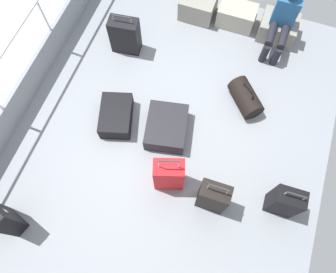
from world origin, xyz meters
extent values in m
cube|color=gray|center=(0.00, 0.00, -0.03)|extent=(4.40, 5.20, 0.06)
cube|color=gray|center=(-2.17, 0.00, 0.23)|extent=(0.06, 5.20, 0.45)
cylinder|color=silver|center=(-2.17, -0.69, 0.50)|extent=(0.04, 0.04, 1.00)
cylinder|color=silver|center=(-2.17, 0.69, 0.50)|extent=(0.04, 0.04, 1.00)
cylinder|color=silver|center=(-2.17, 0.00, 1.00)|extent=(0.04, 4.16, 0.04)
cube|color=gray|center=(-0.30, 2.11, 0.19)|extent=(0.55, 0.48, 0.37)
torus|color=tan|center=(-0.01, 2.11, 0.26)|extent=(0.02, 0.12, 0.12)
cube|color=#9E9989|center=(0.35, 2.13, 0.17)|extent=(0.59, 0.38, 0.35)
torus|color=tan|center=(0.04, 2.13, 0.24)|extent=(0.02, 0.12, 0.12)
torus|color=tan|center=(0.65, 2.13, 0.24)|extent=(0.02, 0.12, 0.12)
cube|color=gray|center=(1.03, 2.11, 0.17)|extent=(0.56, 0.48, 0.35)
torus|color=tan|center=(0.74, 2.11, 0.24)|extent=(0.02, 0.12, 0.12)
torus|color=tan|center=(1.32, 2.11, 0.24)|extent=(0.02, 0.12, 0.12)
cube|color=#26598C|center=(1.03, 2.06, 0.59)|extent=(0.34, 0.20, 0.48)
cylinder|color=black|center=(1.12, 1.76, 0.39)|extent=(0.12, 0.40, 0.12)
cylinder|color=black|center=(1.12, 1.56, 0.17)|extent=(0.11, 0.11, 0.35)
cylinder|color=black|center=(0.94, 1.76, 0.39)|extent=(0.12, 0.40, 0.12)
cylinder|color=black|center=(0.94, 1.56, 0.17)|extent=(0.11, 0.11, 0.35)
cube|color=black|center=(-0.80, -0.16, 0.13)|extent=(0.59, 0.72, 0.26)
cube|color=green|center=(-0.90, 0.14, 0.18)|extent=(0.05, 0.02, 0.08)
cube|color=red|center=(0.21, -0.79, 0.34)|extent=(0.43, 0.33, 0.69)
cylinder|color=#A5A8AD|center=(0.10, -0.82, 0.80)|extent=(0.02, 0.02, 0.21)
cylinder|color=#A5A8AD|center=(0.32, -0.75, 0.80)|extent=(0.02, 0.02, 0.21)
cylinder|color=#2D2D2D|center=(0.21, -0.79, 0.90)|extent=(0.24, 0.09, 0.02)
cube|color=white|center=(0.17, -0.68, 0.46)|extent=(0.05, 0.02, 0.08)
cube|color=black|center=(-1.49, -1.96, 0.36)|extent=(0.41, 0.29, 0.71)
cube|color=white|center=(-1.46, -1.86, 0.42)|extent=(0.05, 0.02, 0.08)
cube|color=black|center=(1.66, -0.63, 0.31)|extent=(0.35, 0.23, 0.62)
cylinder|color=#A5A8AD|center=(1.56, -0.63, 0.67)|extent=(0.02, 0.02, 0.11)
cylinder|color=#A5A8AD|center=(1.76, -0.62, 0.67)|extent=(0.02, 0.02, 0.11)
cylinder|color=#2D2D2D|center=(1.66, -0.63, 0.72)|extent=(0.23, 0.03, 0.02)
cube|color=white|center=(1.66, -0.51, 0.39)|extent=(0.05, 0.01, 0.08)
cube|color=black|center=(-1.15, 1.07, 0.30)|extent=(0.46, 0.29, 0.60)
cylinder|color=#A5A8AD|center=(-1.28, 1.05, 0.65)|extent=(0.02, 0.02, 0.10)
cylinder|color=#A5A8AD|center=(-1.02, 1.08, 0.65)|extent=(0.02, 0.02, 0.10)
cylinder|color=#2D2D2D|center=(-1.15, 1.07, 0.71)|extent=(0.28, 0.05, 0.02)
cube|color=green|center=(-1.17, 1.19, 0.43)|extent=(0.05, 0.01, 0.08)
cube|color=black|center=(-0.07, -0.09, 0.14)|extent=(0.67, 0.76, 0.27)
cube|color=green|center=(-0.13, 0.23, 0.18)|extent=(0.05, 0.02, 0.08)
cube|color=black|center=(0.81, -0.87, 0.34)|extent=(0.37, 0.22, 0.68)
cylinder|color=#A5A8AD|center=(0.70, -0.87, 0.76)|extent=(0.02, 0.02, 0.17)
cylinder|color=#A5A8AD|center=(0.92, -0.87, 0.76)|extent=(0.02, 0.02, 0.17)
cylinder|color=#2D2D2D|center=(0.81, -0.87, 0.85)|extent=(0.24, 0.02, 0.02)
cube|color=white|center=(0.81, -0.76, 0.47)|extent=(0.05, 0.01, 0.08)
cylinder|color=black|center=(0.86, 0.72, 0.15)|extent=(0.61, 0.63, 0.31)
torus|color=black|center=(0.86, 0.72, 0.32)|extent=(0.19, 0.21, 0.26)
camera|label=1|loc=(0.56, -1.80, 4.28)|focal=34.49mm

